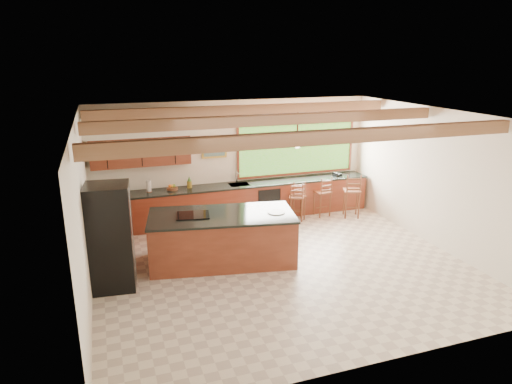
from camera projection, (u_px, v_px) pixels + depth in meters
name	position (u px, v px, depth m)	size (l,w,h in m)	color
ground	(281.00, 265.00, 9.17)	(7.20, 7.20, 0.00)	beige
room_shell	(263.00, 152.00, 9.07)	(7.27, 6.54, 3.02)	#F0E8CF
counter_run	(212.00, 209.00, 11.07)	(7.12, 3.10, 1.22)	brown
island	(222.00, 238.00, 9.24)	(3.09, 1.84, 1.03)	brown
refrigerator	(111.00, 237.00, 8.06)	(0.82, 0.80, 1.93)	black
bar_stool_a	(298.00, 196.00, 11.60)	(0.41, 0.41, 1.03)	brown
bar_stool_b	(323.00, 193.00, 11.81)	(0.42, 0.42, 1.07)	brown
bar_stool_c	(297.00, 198.00, 11.49)	(0.48, 0.48, 1.03)	brown
bar_stool_d	(353.00, 192.00, 11.70)	(0.54, 0.54, 1.17)	brown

